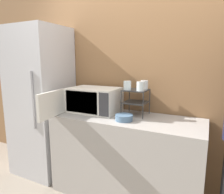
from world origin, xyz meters
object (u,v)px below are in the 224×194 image
glass_back_right (144,85)px  bowl (124,118)px  microwave (93,100)px  refrigerator (41,102)px  dish_rack (136,97)px  glass_front_right (141,86)px  glass_front_left (127,85)px

glass_back_right → bowl: size_ratio=0.54×
microwave → bowl: 0.50m
refrigerator → microwave: bearing=2.4°
microwave → glass_back_right: size_ratio=8.64×
dish_rack → refrigerator: bearing=-174.4°
glass_back_right → microwave: bearing=-163.8°
refrigerator → dish_rack: bearing=5.6°
glass_front_right → refrigerator: bearing=-178.1°
glass_front_right → refrigerator: (-1.34, -0.04, -0.28)m
glass_front_left → glass_back_right: bearing=44.4°
microwave → bowl: microwave is taller
microwave → glass_front_left: glass_front_left is taller
bowl → glass_front_left: bearing=103.3°
glass_front_left → glass_front_right: bearing=-4.3°
microwave → glass_back_right: 0.62m
glass_front_left → glass_front_right: same height
glass_back_right → bowl: glass_back_right is taller
microwave → glass_front_right: 0.60m
glass_front_right → refrigerator: refrigerator is taller
bowl → refrigerator: size_ratio=0.09×
dish_rack → glass_front_left: size_ratio=2.95×
glass_front_right → refrigerator: 1.37m
glass_front_left → refrigerator: size_ratio=0.05×
microwave → dish_rack: 0.51m
glass_front_right → bowl: size_ratio=0.54×
microwave → refrigerator: size_ratio=0.44×
dish_rack → glass_front_right: 0.17m
dish_rack → glass_back_right: glass_back_right is taller
dish_rack → bowl: dish_rack is taller
refrigerator → glass_front_left: bearing=2.7°
dish_rack → bowl: bearing=-97.0°
microwave → bowl: size_ratio=4.67×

